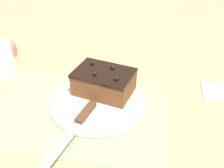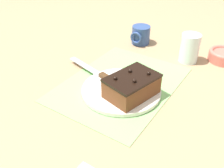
# 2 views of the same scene
# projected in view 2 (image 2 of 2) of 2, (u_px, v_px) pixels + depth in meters

# --- Properties ---
(ground_plane) EXTENTS (3.00, 3.00, 0.00)m
(ground_plane) POSITION_uv_depth(u_px,v_px,m) (120.00, 84.00, 0.89)
(ground_plane) COLOR #9E7F5B
(placemat_woven) EXTENTS (0.46, 0.34, 0.00)m
(placemat_woven) POSITION_uv_depth(u_px,v_px,m) (120.00, 84.00, 0.89)
(placemat_woven) COLOR #7AB266
(placemat_woven) RESTS_ON ground_plane
(cake_plate) EXTENTS (0.26, 0.26, 0.01)m
(cake_plate) POSITION_uv_depth(u_px,v_px,m) (121.00, 90.00, 0.85)
(cake_plate) COLOR white
(cake_plate) RESTS_ON placemat_woven
(chocolate_cake) EXTENTS (0.18, 0.14, 0.08)m
(chocolate_cake) POSITION_uv_depth(u_px,v_px,m) (132.00, 86.00, 0.80)
(chocolate_cake) COLOR brown
(chocolate_cake) RESTS_ON cake_plate
(serving_knife) EXTENTS (0.08, 0.25, 0.01)m
(serving_knife) POSITION_uv_depth(u_px,v_px,m) (100.00, 74.00, 0.90)
(serving_knife) COLOR #472D19
(serving_knife) RESTS_ON cake_plate
(drinking_glass) EXTENTS (0.07, 0.07, 0.11)m
(drinking_glass) POSITION_uv_depth(u_px,v_px,m) (190.00, 48.00, 1.00)
(drinking_glass) COLOR silver
(drinking_glass) RESTS_ON ground_plane
(small_bowl) EXTENTS (0.12, 0.12, 0.04)m
(small_bowl) POSITION_uv_depth(u_px,v_px,m) (224.00, 55.00, 1.02)
(small_bowl) COLOR #C66656
(small_bowl) RESTS_ON ground_plane
(coffee_mug) EXTENTS (0.09, 0.08, 0.08)m
(coffee_mug) POSITION_uv_depth(u_px,v_px,m) (141.00, 35.00, 1.14)
(coffee_mug) COLOR navy
(coffee_mug) RESTS_ON ground_plane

